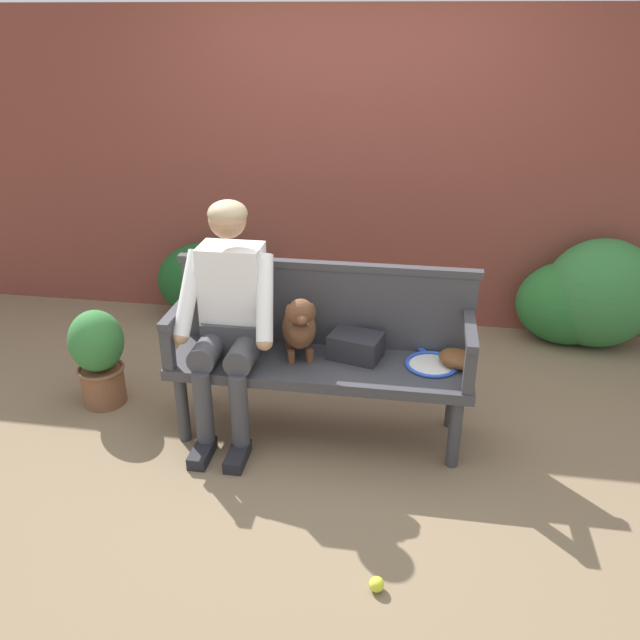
# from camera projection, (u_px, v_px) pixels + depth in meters

# --- Properties ---
(ground_plane) EXTENTS (40.00, 40.00, 0.00)m
(ground_plane) POSITION_uv_depth(u_px,v_px,m) (320.00, 431.00, 3.81)
(ground_plane) COLOR #7A664C
(brick_garden_fence) EXTENTS (8.00, 0.30, 2.29)m
(brick_garden_fence) POSITION_uv_depth(u_px,v_px,m) (357.00, 171.00, 4.89)
(brick_garden_fence) COLOR brown
(brick_garden_fence) RESTS_ON ground
(hedge_bush_far_left) EXTENTS (0.76, 0.48, 0.63)m
(hedge_bush_far_left) POSITION_uv_depth(u_px,v_px,m) (570.00, 303.00, 4.72)
(hedge_bush_far_left) COLOR #286B2D
(hedge_bush_far_left) RESTS_ON ground
(hedge_bush_mid_right) EXTENTS (0.80, 0.57, 0.81)m
(hedge_bush_mid_right) POSITION_uv_depth(u_px,v_px,m) (600.00, 294.00, 4.64)
(hedge_bush_mid_right) COLOR #337538
(hedge_bush_mid_right) RESTS_ON ground
(hedge_bush_far_right) EXTENTS (0.87, 0.53, 0.64)m
(hedge_bush_far_right) POSITION_uv_depth(u_px,v_px,m) (212.00, 282.00, 5.08)
(hedge_bush_far_right) COLOR #194C1E
(hedge_bush_far_right) RESTS_ON ground
(garden_bench) EXTENTS (1.67, 0.50, 0.47)m
(garden_bench) POSITION_uv_depth(u_px,v_px,m) (320.00, 371.00, 3.64)
(garden_bench) COLOR #38383D
(garden_bench) RESTS_ON ground
(bench_backrest) EXTENTS (1.71, 0.06, 0.50)m
(bench_backrest) POSITION_uv_depth(u_px,v_px,m) (326.00, 303.00, 3.70)
(bench_backrest) COLOR #38383D
(bench_backrest) RESTS_ON garden_bench
(bench_armrest_left_end) EXTENTS (0.06, 0.50, 0.28)m
(bench_armrest_left_end) POSITION_uv_depth(u_px,v_px,m) (174.00, 325.00, 3.56)
(bench_armrest_left_end) COLOR #38383D
(bench_armrest_left_end) RESTS_ON garden_bench
(bench_armrest_right_end) EXTENTS (0.06, 0.50, 0.28)m
(bench_armrest_right_end) POSITION_uv_depth(u_px,v_px,m) (470.00, 346.00, 3.33)
(bench_armrest_right_end) COLOR #38383D
(bench_armrest_right_end) RESTS_ON garden_bench
(person_seated) EXTENTS (0.56, 0.65, 1.34)m
(person_seated) POSITION_uv_depth(u_px,v_px,m) (230.00, 312.00, 3.55)
(person_seated) COLOR black
(person_seated) RESTS_ON ground
(dog_on_bench) EXTENTS (0.26, 0.39, 0.39)m
(dog_on_bench) POSITION_uv_depth(u_px,v_px,m) (299.00, 326.00, 3.56)
(dog_on_bench) COLOR brown
(dog_on_bench) RESTS_ON garden_bench
(tennis_racket) EXTENTS (0.38, 0.58, 0.03)m
(tennis_racket) POSITION_uv_depth(u_px,v_px,m) (430.00, 362.00, 3.58)
(tennis_racket) COLOR blue
(tennis_racket) RESTS_ON garden_bench
(baseball_glove) EXTENTS (0.28, 0.27, 0.09)m
(baseball_glove) POSITION_uv_depth(u_px,v_px,m) (458.00, 359.00, 3.54)
(baseball_glove) COLOR brown
(baseball_glove) RESTS_ON garden_bench
(sports_bag) EXTENTS (0.32, 0.26, 0.14)m
(sports_bag) POSITION_uv_depth(u_px,v_px,m) (356.00, 346.00, 3.62)
(sports_bag) COLOR #232328
(sports_bag) RESTS_ON garden_bench
(tennis_ball) EXTENTS (0.07, 0.07, 0.07)m
(tennis_ball) POSITION_uv_depth(u_px,v_px,m) (377.00, 584.00, 2.75)
(tennis_ball) COLOR #CCDB33
(tennis_ball) RESTS_ON ground
(potted_plant) EXTENTS (0.33, 0.33, 0.62)m
(potted_plant) POSITION_uv_depth(u_px,v_px,m) (98.00, 354.00, 3.96)
(potted_plant) COLOR brown
(potted_plant) RESTS_ON ground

